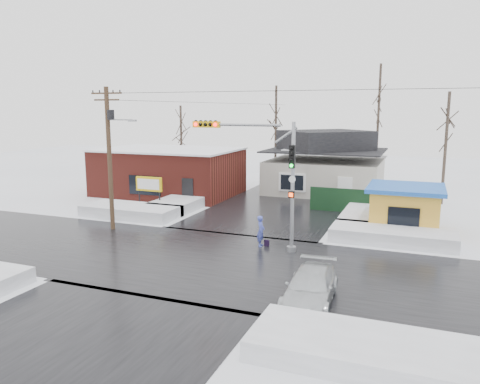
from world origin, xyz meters
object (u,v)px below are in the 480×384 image
(utility_pole, at_px, (110,150))
(pedestrian, at_px, (261,231))
(car, at_px, (310,288))
(traffic_signal, at_px, (264,168))
(marquee_sign, at_px, (149,185))
(kiosk, at_px, (405,208))

(utility_pole, relative_size, pedestrian, 5.15)
(utility_pole, height_order, car, utility_pole)
(utility_pole, relative_size, car, 1.96)
(traffic_signal, relative_size, marquee_sign, 2.75)
(traffic_signal, relative_size, kiosk, 1.52)
(kiosk, height_order, car, kiosk)
(traffic_signal, bearing_deg, car, -57.43)
(utility_pole, distance_m, pedestrian, 10.91)
(marquee_sign, distance_m, kiosk, 18.51)
(pedestrian, bearing_deg, kiosk, -55.33)
(traffic_signal, bearing_deg, pedestrian, 128.82)
(marquee_sign, relative_size, car, 0.56)
(utility_pole, distance_m, marquee_sign, 6.87)
(utility_pole, bearing_deg, marquee_sign, 100.13)
(kiosk, bearing_deg, marquee_sign, -178.45)
(pedestrian, bearing_deg, car, -154.39)
(traffic_signal, relative_size, utility_pole, 0.78)
(marquee_sign, relative_size, pedestrian, 1.46)
(marquee_sign, bearing_deg, kiosk, 1.55)
(kiosk, relative_size, pedestrian, 2.63)
(traffic_signal, distance_m, pedestrian, 3.70)
(traffic_signal, xyz_separation_m, pedestrian, (-0.31, 0.38, -3.67))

